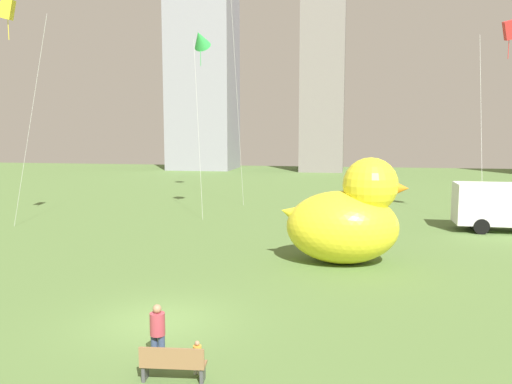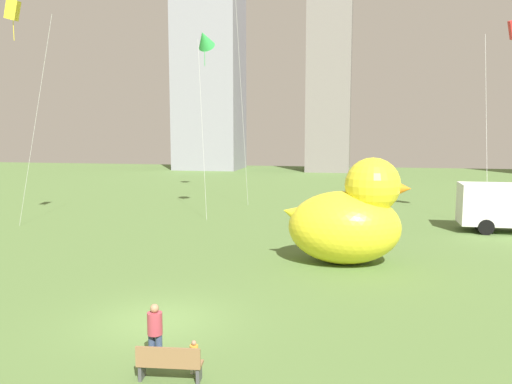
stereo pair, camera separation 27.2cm
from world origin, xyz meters
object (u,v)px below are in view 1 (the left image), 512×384
Objects in this scene: park_bench at (173,363)px; box_truck at (510,207)px; person_adult at (158,331)px; kite_red at (509,31)px; giant_inflatable_duck at (347,218)px; person_child at (197,356)px; kite_green at (200,40)px; kite_yellow at (8,11)px.

park_bench is 0.24× the size of box_truck.
box_truck is (14.21, 20.25, 0.58)m from person_adult.
person_adult is 28.56m from kite_red.
box_truck reaches higher than person_adult.
giant_inflatable_duck is (4.74, 11.25, 1.17)m from person_adult.
person_child is 25.30m from kite_green.
kite_yellow is (-15.04, 16.04, 12.20)m from park_bench.
giant_inflatable_duck is 17.49m from kite_red.
kite_green is at bearing 33.41° from kite_yellow.
person_adult is (-0.70, 0.87, 0.40)m from park_bench.
box_truck is 21.77m from kite_green.
giant_inflatable_duck is 0.88× the size of box_truck.
kite_red reaches higher than box_truck.
kite_green reaches higher than box_truck.
park_bench is 1.86× the size of person_child.
person_adult is 0.27× the size of giant_inflatable_duck.
park_bench is 1.19m from person_adult.
giant_inflatable_duck reaches higher than person_adult.
giant_inflatable_duck is (3.57, 11.64, 1.57)m from person_child.
box_truck is (9.47, 9.00, -0.59)m from giant_inflatable_duck.
person_adult is 23.97m from kite_yellow.
park_bench is at bearing -120.20° from kite_red.
person_adult is 24.53m from kite_green.
box_truck is at bearing 10.09° from kite_yellow.
box_truck is 0.52× the size of kite_green.
kite_yellow is at bearing 133.40° from person_adult.
kite_red is (14.15, 22.22, 11.02)m from person_adult.
giant_inflatable_duck is (4.03, 12.12, 1.57)m from park_bench.
person_child is at bearing -119.85° from kite_red.
giant_inflatable_duck is 22.18m from kite_yellow.
park_bench is 25.61m from kite_green.
person_child is 24.43m from box_truck.
kite_red is (9.41, 10.97, 9.85)m from giant_inflatable_duck.
kite_green is (-5.60, 22.26, 11.36)m from park_bench.
kite_red is 29.36m from kite_yellow.
park_bench is 0.13× the size of kite_red.
kite_red is at bearing 59.80° from park_bench.
giant_inflatable_duck is at bearing -46.46° from kite_green.
park_bench is at bearing -133.82° from person_child.
park_bench is at bearing -46.83° from kite_yellow.
kite_green reaches higher than person_child.
giant_inflatable_duck is 0.43× the size of kite_yellow.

